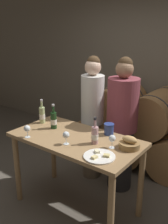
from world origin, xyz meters
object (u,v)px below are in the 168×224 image
(wine_glass_left, at_px, (66,135))
(person_right, at_px, (122,126))
(cheese_plate, at_px, (99,156))
(wine_glass_center, at_px, (112,139))
(person_left, at_px, (92,117))
(tasting_table, at_px, (76,149))
(blue_crock, at_px, (109,129))
(wine_bottle_rose, at_px, (95,135))
(wine_bottle_white, at_px, (42,115))
(bread_basket, at_px, (129,144))
(wine_glass_far_left, at_px, (27,129))
(wine_bottle_red, at_px, (54,120))

(wine_glass_left, bearing_deg, person_right, 79.47)
(person_right, bearing_deg, cheese_plate, -73.54)
(wine_glass_center, bearing_deg, cheese_plate, -88.43)
(person_left, bearing_deg, person_right, -0.02)
(person_right, bearing_deg, tasting_table, -105.31)
(blue_crock, height_order, wine_glass_left, wine_glass_left)
(wine_bottle_rose, distance_m, wine_glass_left, 0.29)
(wine_glass_left, distance_m, wine_glass_center, 0.46)
(blue_crock, xyz_separation_m, cheese_plate, (0.21, -0.50, -0.06))
(wine_glass_left, bearing_deg, cheese_plate, -3.11)
(wine_glass_center, bearing_deg, wine_bottle_rose, -174.55)
(person_left, distance_m, wine_glass_center, 0.96)
(wine_bottle_white, height_order, bread_basket, wine_bottle_white)
(cheese_plate, bearing_deg, wine_glass_center, 91.57)
(blue_crock, relative_size, wine_glass_far_left, 0.90)
(person_right, distance_m, bread_basket, 0.68)
(wine_glass_far_left, relative_size, wine_glass_left, 1.00)
(wine_bottle_red, bearing_deg, tasting_table, -7.99)
(tasting_table, bearing_deg, bread_basket, 12.25)
(tasting_table, xyz_separation_m, wine_glass_far_left, (-0.42, -0.31, 0.23))
(blue_crock, bearing_deg, wine_bottle_rose, -88.30)
(tasting_table, bearing_deg, wine_glass_far_left, -143.56)
(tasting_table, bearing_deg, wine_bottle_red, 172.01)
(person_left, xyz_separation_m, blue_crock, (0.50, -0.39, 0.08))
(bread_basket, relative_size, wine_glass_center, 1.51)
(blue_crock, bearing_deg, wine_bottle_red, -158.64)
(wine_bottle_rose, height_order, wine_glass_far_left, wine_bottle_rose)
(wine_bottle_rose, bearing_deg, wine_glass_far_left, -154.65)
(wine_bottle_red, xyz_separation_m, bread_basket, (0.95, 0.07, -0.05))
(person_left, height_order, wine_bottle_white, person_left)
(wine_glass_left, xyz_separation_m, wine_glass_center, (0.41, 0.21, 0.00))
(person_right, distance_m, wine_bottle_red, 0.85)
(bread_basket, bearing_deg, wine_glass_center, -143.62)
(person_right, height_order, wine_glass_far_left, person_right)
(wine_bottle_white, bearing_deg, tasting_table, -9.23)
(person_left, xyz_separation_m, wine_glass_far_left, (-0.16, -0.98, 0.11))
(tasting_table, distance_m, cheese_plate, 0.51)
(wine_bottle_red, bearing_deg, wine_bottle_rose, -4.28)
(wine_bottle_white, distance_m, wine_glass_far_left, 0.45)
(wine_bottle_rose, xyz_separation_m, wine_glass_left, (-0.22, -0.19, 0.00))
(wine_bottle_red, relative_size, cheese_plate, 0.99)
(tasting_table, relative_size, cheese_plate, 4.80)
(tasting_table, distance_m, blue_crock, 0.42)
(bread_basket, xyz_separation_m, wine_glass_left, (-0.55, -0.31, 0.05))
(wine_bottle_white, height_order, wine_glass_center, wine_bottle_white)
(wine_bottle_white, bearing_deg, person_left, 59.01)
(wine_bottle_rose, height_order, wine_glass_center, wine_bottle_rose)
(wine_glass_far_left, bearing_deg, person_left, 81.02)
(tasting_table, height_order, wine_glass_left, wine_glass_left)
(wine_bottle_white, height_order, wine_bottle_rose, wine_bottle_white)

